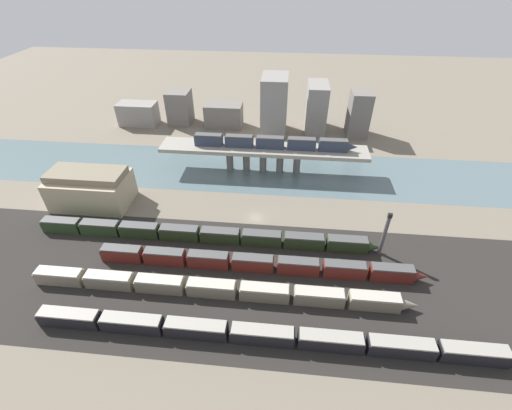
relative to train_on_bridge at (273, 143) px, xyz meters
The scene contains 17 objects.
ground_plane 29.03m from the train_on_bridge, 97.18° to the right, with size 400.00×400.00×0.00m, color #756B5B.
railbed_yard 51.90m from the train_on_bridge, 93.79° to the right, with size 280.00×42.00×0.01m, color #282623.
river_water 11.72m from the train_on_bridge, behind, with size 320.00×29.35×0.01m, color slate.
bridge 4.90m from the train_on_bridge, behind, with size 70.46×9.82×9.28m.
train_on_bridge is the anchor object (origin of this frame).
train_yard_near 66.18m from the train_on_bridge, 86.98° to the right, with size 97.57×3.01×3.65m.
train_yard_mid 56.44m from the train_on_bridge, 99.37° to the right, with size 87.03×3.11×3.63m.
train_yard_far 47.37m from the train_on_bridge, 91.13° to the right, with size 79.52×2.91×4.01m.
train_yard_outer 41.70m from the train_on_bridge, 113.21° to the right, with size 91.94×3.10×3.85m.
warehouse_building 58.98m from the train_on_bridge, 155.99° to the right, with size 22.58×13.35×11.27m.
signal_tower 48.54m from the train_on_bridge, 51.73° to the right, with size 1.00×0.95×13.05m.
city_block_far_left 71.06m from the train_on_bridge, 150.38° to the left, with size 16.48×8.58×9.61m, color gray.
city_block_left 58.27m from the train_on_bridge, 138.42° to the left, with size 9.82×9.92×14.21m, color slate.
city_block_center 44.12m from the train_on_bridge, 122.65° to the left, with size 15.95×9.14×9.87m, color slate.
city_block_right 32.45m from the train_on_bridge, 92.57° to the left, with size 10.39×15.43×23.61m, color gray.
city_block_far_right 40.63m from the train_on_bridge, 66.73° to the left, with size 8.26×15.59×19.55m, color gray.
city_block_tall 47.16m from the train_on_bridge, 45.29° to the left, with size 8.12×10.86×18.27m, color slate.
Camera 1 is at (7.72, -77.54, 63.22)m, focal length 24.00 mm.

